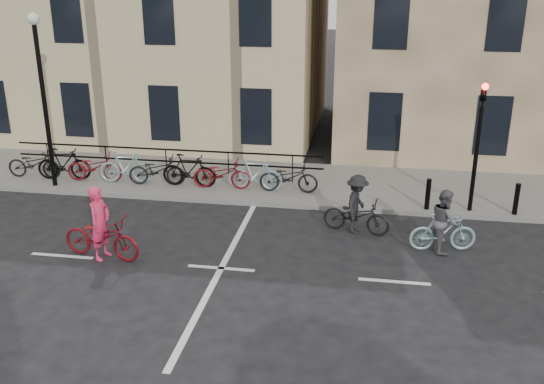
% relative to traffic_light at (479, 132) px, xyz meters
% --- Properties ---
extents(ground, '(120.00, 120.00, 0.00)m').
position_rel_traffic_light_xyz_m(ground, '(-6.20, -4.34, -2.45)').
color(ground, black).
rests_on(ground, ground).
extents(sidewalk, '(46.00, 4.00, 0.15)m').
position_rel_traffic_light_xyz_m(sidewalk, '(-10.20, 1.66, -2.38)').
color(sidewalk, slate).
rests_on(sidewalk, ground).
extents(building_west, '(20.00, 10.00, 10.00)m').
position_rel_traffic_light_xyz_m(building_west, '(-15.20, 8.66, 2.70)').
color(building_west, '#C9AF88').
rests_on(building_west, sidewalk).
extents(traffic_light, '(0.18, 0.30, 3.90)m').
position_rel_traffic_light_xyz_m(traffic_light, '(0.00, 0.00, 0.00)').
color(traffic_light, black).
rests_on(traffic_light, sidewalk).
extents(lamp_post, '(0.36, 0.36, 5.28)m').
position_rel_traffic_light_xyz_m(lamp_post, '(-12.70, 0.06, 1.04)').
color(lamp_post, black).
rests_on(lamp_post, sidewalk).
extents(bollard_east, '(0.14, 0.14, 0.90)m').
position_rel_traffic_light_xyz_m(bollard_east, '(-1.20, -0.09, -1.85)').
color(bollard_east, black).
rests_on(bollard_east, sidewalk).
extents(bollard_west, '(0.14, 0.14, 0.90)m').
position_rel_traffic_light_xyz_m(bollard_west, '(1.20, -0.09, -1.85)').
color(bollard_west, black).
rests_on(bollard_west, sidewalk).
extents(parked_bikes, '(10.40, 1.23, 1.05)m').
position_rel_traffic_light_xyz_m(parked_bikes, '(-9.50, 0.70, -1.81)').
color(parked_bikes, black).
rests_on(parked_bikes, sidewalk).
extents(cyclist_pink, '(2.14, 1.05, 1.82)m').
position_rel_traffic_light_xyz_m(cyclist_pink, '(-9.17, -4.24, -1.82)').
color(cyclist_pink, maroon).
rests_on(cyclist_pink, ground).
extents(cyclist_grey, '(1.71, 0.87, 1.60)m').
position_rel_traffic_light_xyz_m(cyclist_grey, '(-1.00, -2.49, -1.81)').
color(cyclist_grey, '#93BCC1').
rests_on(cyclist_grey, ground).
extents(cyclist_dark, '(1.89, 1.14, 1.59)m').
position_rel_traffic_light_xyz_m(cyclist_dark, '(-3.16, -1.71, -1.83)').
color(cyclist_dark, black).
rests_on(cyclist_dark, ground).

